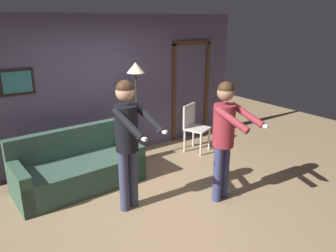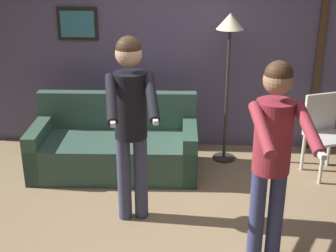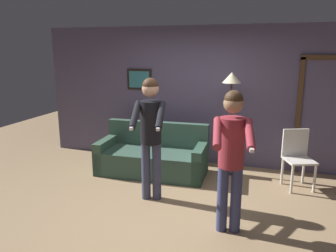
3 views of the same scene
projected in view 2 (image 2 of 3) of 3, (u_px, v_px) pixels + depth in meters
name	position (u px, v px, depth m)	size (l,w,h in m)	color
ground_plane	(167.00, 229.00, 4.43)	(12.00, 12.00, 0.00)	#A0825D
back_wall_assembly	(180.00, 48.00, 5.84)	(6.40, 0.10, 2.60)	#554C6A
couch	(115.00, 148.00, 5.49)	(1.93, 0.92, 0.87)	#385648
torchiere_lamp	(229.00, 41.00, 5.32)	(0.32, 0.32, 1.80)	#332D28
person_standing_left	(131.00, 113.00, 4.21)	(0.53, 0.73, 1.79)	#3C405F
person_standing_right	(273.00, 146.00, 3.64)	(0.50, 0.68, 1.73)	navy
dining_chair_distant	(324.00, 130.00, 5.36)	(0.55, 0.55, 0.93)	silver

